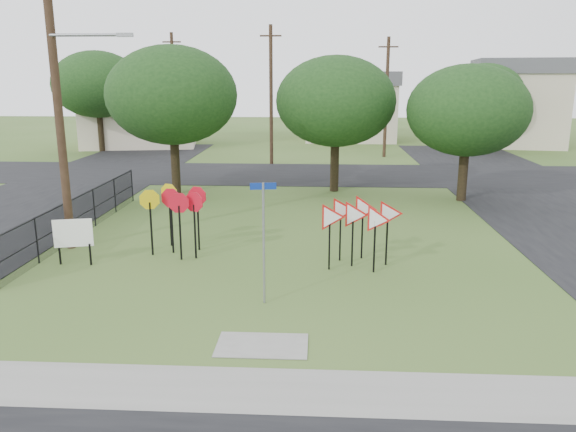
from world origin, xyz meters
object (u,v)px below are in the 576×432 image
(yield_sign_cluster, at_px, (358,217))
(info_board, at_px, (73,235))
(street_name_sign, at_px, (264,236))
(stop_sign_cluster, at_px, (177,205))

(yield_sign_cluster, relative_size, info_board, 1.85)
(yield_sign_cluster, xyz_separation_m, info_board, (-8.81, -0.45, -0.59))
(street_name_sign, height_order, stop_sign_cluster, street_name_sign)
(street_name_sign, bearing_deg, info_board, 156.35)
(yield_sign_cluster, distance_m, info_board, 8.84)
(stop_sign_cluster, xyz_separation_m, info_board, (-2.95, -1.34, -0.68))
(yield_sign_cluster, bearing_deg, info_board, -177.10)
(street_name_sign, bearing_deg, yield_sign_cluster, 50.55)
(stop_sign_cluster, height_order, yield_sign_cluster, stop_sign_cluster)
(street_name_sign, relative_size, stop_sign_cluster, 1.44)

